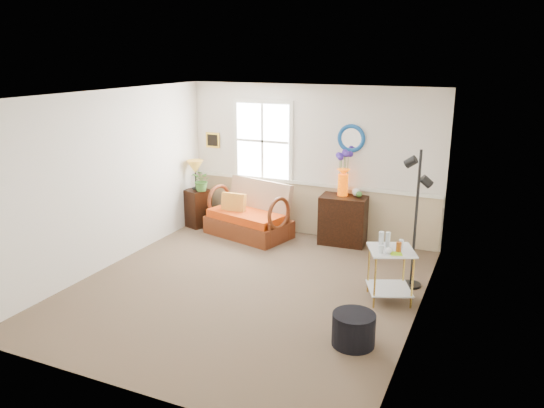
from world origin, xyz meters
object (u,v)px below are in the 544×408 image
at_px(lamp_stand, 197,208).
at_px(floor_lamp, 416,220).
at_px(cabinet, 343,220).
at_px(ottoman, 354,329).
at_px(loveseat, 248,210).
at_px(side_table, 390,275).

height_order(lamp_stand, floor_lamp, floor_lamp).
relative_size(cabinet, ottoman, 1.72).
xyz_separation_m(loveseat, side_table, (2.80, -1.53, -0.12)).
bearing_deg(ottoman, floor_lamp, 80.26).
relative_size(side_table, ottoman, 1.47).
bearing_deg(floor_lamp, lamp_stand, 170.08).
bearing_deg(lamp_stand, cabinet, 4.16).
distance_m(loveseat, ottoman, 3.87).
xyz_separation_m(lamp_stand, floor_lamp, (4.09, -1.07, 0.61)).
bearing_deg(loveseat, ottoman, -31.34).
bearing_deg(ottoman, loveseat, 133.87).
relative_size(loveseat, side_table, 2.06).
bearing_deg(side_table, loveseat, 151.36).
distance_m(loveseat, side_table, 3.19).
bearing_deg(side_table, lamp_stand, 157.37).
relative_size(side_table, floor_lamp, 0.37).
xyz_separation_m(loveseat, cabinet, (1.63, 0.30, -0.06)).
height_order(lamp_stand, side_table, side_table).
xyz_separation_m(cabinet, ottoman, (1.05, -3.08, -0.23)).
bearing_deg(lamp_stand, side_table, -22.63).
distance_m(floor_lamp, ottoman, 1.99).
bearing_deg(cabinet, side_table, -61.38).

